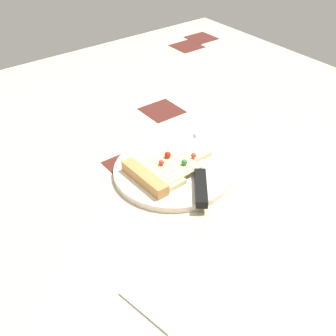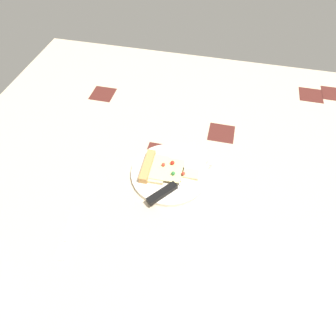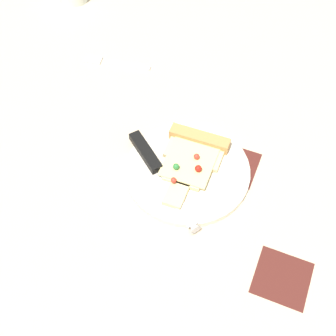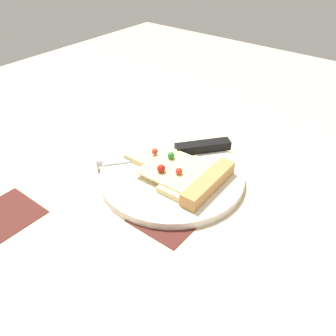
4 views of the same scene
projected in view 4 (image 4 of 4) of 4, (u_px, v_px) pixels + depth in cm
name	position (u px, v px, depth cm)	size (l,w,h in cm)	color
ground_plane	(189.00, 184.00, 61.16)	(146.72, 146.72, 3.00)	#C6B293
plate	(172.00, 176.00, 59.54)	(23.90, 23.90, 1.31)	silver
pizza_slice	(185.00, 174.00, 57.45)	(17.61, 12.07, 2.62)	beige
knife	(178.00, 151.00, 63.50)	(16.63, 20.05, 2.45)	silver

